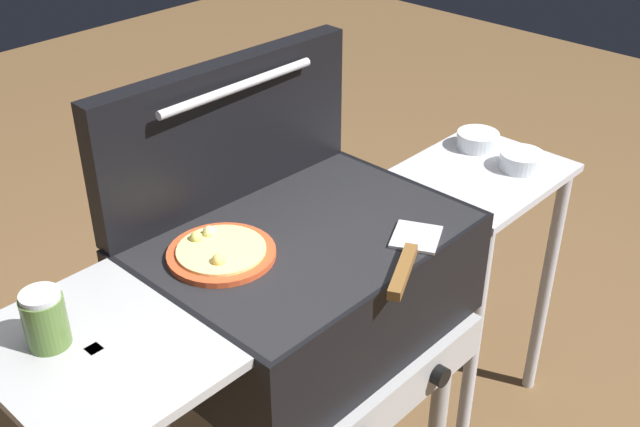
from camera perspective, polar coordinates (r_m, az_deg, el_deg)
grill at (r=1.61m, az=-1.45°, el=-5.91°), size 0.96×0.53×0.90m
grill_lid_open at (r=1.61m, az=-6.85°, el=6.05°), size 0.63×0.09×0.30m
pizza_cheese at (r=1.47m, az=-7.32°, el=-2.83°), size 0.21×0.21×0.04m
sauce_jar at (r=1.31m, az=-19.58°, el=-7.33°), size 0.07×0.07×0.10m
spatula at (r=1.46m, az=6.53°, el=-3.15°), size 0.26×0.17×0.02m
prep_table at (r=2.17m, az=11.09°, el=-2.20°), size 0.44×0.36×0.78m
topping_bowl_near at (r=2.09m, az=14.59°, el=3.76°), size 0.12×0.12×0.04m
topping_bowl_far at (r=2.17m, az=11.51°, el=5.28°), size 0.11×0.11×0.04m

